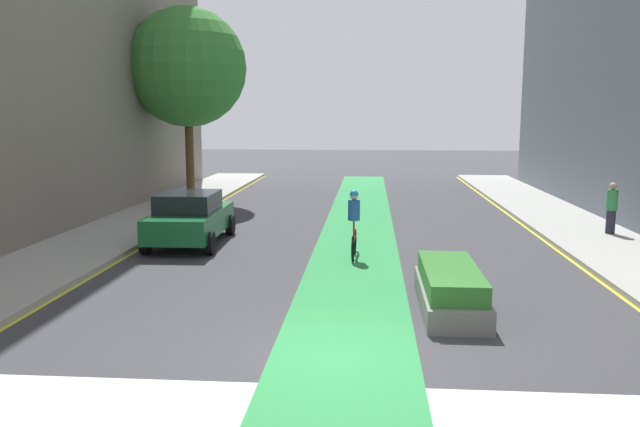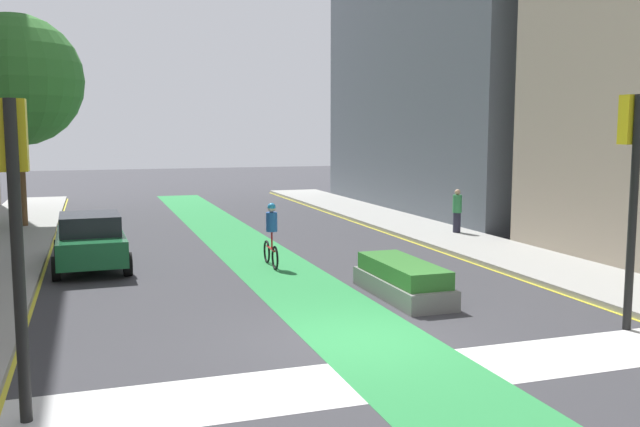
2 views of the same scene
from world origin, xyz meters
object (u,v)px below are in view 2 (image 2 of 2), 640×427
Objects in this scene: traffic_signal_near_right at (631,167)px; street_tree_near at (16,80)px; traffic_signal_near_left at (15,198)px; pedestrian_sidewalk_right_a at (457,211)px; car_green_left_far at (90,240)px; median_planter at (403,280)px; cyclist_in_lane at (271,234)px.

traffic_signal_near_right is 0.56× the size of street_tree_near.
traffic_signal_near_left reaches higher than pedestrian_sidewalk_right_a.
car_green_left_far is 2.65× the size of pedestrian_sidewalk_right_a.
street_tree_near is 2.44× the size of median_planter.
traffic_signal_near_left is 10.92m from cyclist_in_lane.
traffic_signal_near_right is at bearing 4.74° from traffic_signal_near_left.
traffic_signal_near_right is 14.06m from car_green_left_far.
car_green_left_far is 2.29× the size of cyclist_in_lane.
traffic_signal_near_left is 10.76m from car_green_left_far.
cyclist_in_lane is at bearing 57.46° from traffic_signal_near_left.
cyclist_in_lane reaches higher than car_green_left_far.
traffic_signal_near_left reaches higher than cyclist_in_lane.
car_green_left_far is 12.99m from pedestrian_sidewalk_right_a.
cyclist_in_lane is (4.91, -1.46, 0.17)m from car_green_left_far.
traffic_signal_near_right is at bearing -56.02° from street_tree_near.
cyclist_in_lane is 0.55× the size of median_planter.
pedestrian_sidewalk_right_a is 9.81m from median_planter.
pedestrian_sidewalk_right_a is at bearing 8.53° from car_green_left_far.
cyclist_in_lane is at bearing -156.92° from pedestrian_sidewalk_right_a.
pedestrian_sidewalk_right_a is 0.19× the size of street_tree_near.
car_green_left_far is 10.62m from street_tree_near.
median_planter is at bearing -40.28° from car_green_left_far.
traffic_signal_near_right is 5.56m from median_planter.
pedestrian_sidewalk_right_a is (13.70, 12.42, -2.06)m from traffic_signal_near_left.
street_tree_near is at bearing 105.76° from car_green_left_far.
traffic_signal_near_right is 9.85m from cyclist_in_lane.
traffic_signal_near_left is 2.69× the size of pedestrian_sidewalk_right_a.
pedestrian_sidewalk_right_a is 0.48× the size of median_planter.
traffic_signal_near_left reaches higher than car_green_left_far.
cyclist_in_lane is at bearing -54.53° from street_tree_near.
pedestrian_sidewalk_right_a is 17.62m from street_tree_near.
traffic_signal_near_left is at bearing -94.67° from car_green_left_far.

